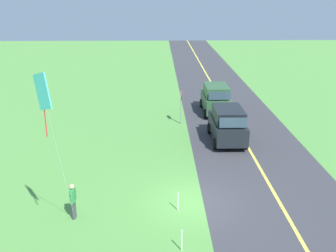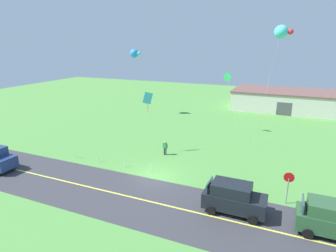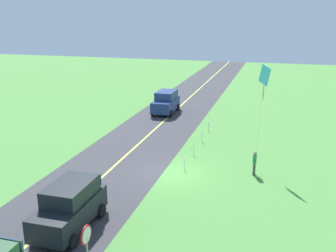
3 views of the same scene
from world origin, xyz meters
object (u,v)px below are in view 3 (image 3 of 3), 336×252
car_parked_west_far (166,102)px  stop_sign (87,244)px  kite_red_low (265,77)px  person_adult_near (255,162)px  car_suv_foreground (70,206)px

car_parked_west_far → stop_sign: stop_sign is taller
stop_sign → kite_red_low: (-14.49, 5.44, 4.19)m
person_adult_near → kite_red_low: 5.53m
car_suv_foreground → kite_red_low: kite_red_low is taller
car_suv_foreground → kite_red_low: 14.53m
car_parked_west_far → person_adult_near: (13.72, 9.88, -0.29)m
car_suv_foreground → person_adult_near: size_ratio=2.75×
person_adult_near → kite_red_low: size_ratio=0.24×
stop_sign → person_adult_near: (-12.41, 5.26, -0.94)m
car_parked_west_far → kite_red_low: size_ratio=0.65×
car_suv_foreground → stop_sign: stop_sign is taller
stop_sign → person_adult_near: 13.51m
person_adult_near → stop_sign: bearing=-110.0°
kite_red_low → car_parked_west_far: bearing=-139.2°
car_suv_foreground → stop_sign: bearing=38.1°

